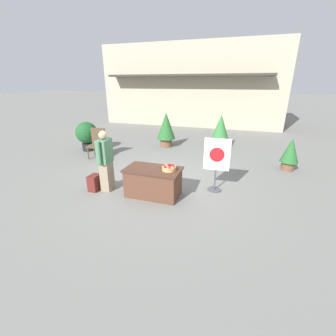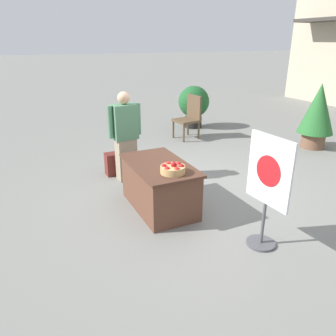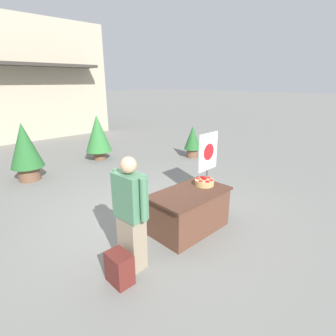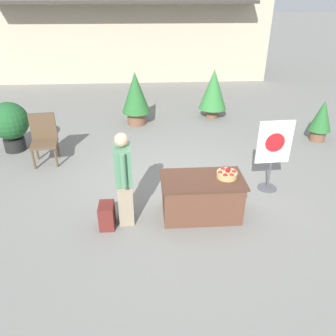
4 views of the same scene
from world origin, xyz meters
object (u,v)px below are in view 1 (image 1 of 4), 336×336
apple_basket (169,168)px  potted_plant_far_right (290,152)px  display_table (153,182)px  potted_plant_near_right (87,134)px  person_visitor (105,161)px  backpack (95,183)px  poster_board (216,162)px  potted_plant_far_left (166,128)px  potted_plant_near_left (221,129)px  patio_chair (97,142)px

apple_basket → potted_plant_far_right: bearing=43.7°
display_table → potted_plant_near_right: 5.04m
display_table → potted_plant_near_right: (-4.12, 2.90, 0.33)m
person_visitor → backpack: (-0.31, -0.14, -0.60)m
poster_board → potted_plant_far_left: size_ratio=0.94×
apple_basket → display_table: bearing=-176.9°
potted_plant_near_left → potted_plant_near_right: size_ratio=1.22×
potted_plant_near_left → potted_plant_far_left: bearing=-169.7°
backpack → potted_plant_far_right: size_ratio=0.39×
apple_basket → potted_plant_far_left: size_ratio=0.23×
potted_plant_near_left → potted_plant_far_left: potted_plant_far_left is taller
display_table → apple_basket: size_ratio=4.07×
patio_chair → potted_plant_far_right: size_ratio=1.02×
apple_basket → person_visitor: person_visitor is taller
person_visitor → patio_chair: bearing=125.0°
display_table → patio_chair: bearing=144.6°
patio_chair → person_visitor: bearing=31.4°
potted_plant_far_right → potted_plant_near_left: bearing=141.2°
apple_basket → patio_chair: 4.23m
person_visitor → patio_chair: (-1.90, 2.35, -0.21)m
display_table → poster_board: 1.68m
potted_plant_near_right → patio_chair: bearing=-34.4°
apple_basket → potted_plant_far_left: bearing=109.6°
potted_plant_far_right → apple_basket: bearing=-136.3°
person_visitor → potted_plant_far_left: bearing=84.9°
potted_plant_far_right → poster_board: bearing=-132.8°
patio_chair → poster_board: bearing=64.3°
backpack → poster_board: poster_board is taller
apple_basket → backpack: size_ratio=0.80×
person_visitor → poster_board: 2.84m
display_table → potted_plant_near_right: size_ratio=1.16×
apple_basket → person_visitor: bearing=-176.2°
potted_plant_near_right → potted_plant_far_left: (2.92, 1.61, 0.15)m
patio_chair → potted_plant_near_left: size_ratio=0.75×
potted_plant_far_left → potted_plant_far_right: (4.71, -1.52, -0.24)m
poster_board → potted_plant_far_right: (2.08, 2.24, -0.19)m
person_visitor → potted_plant_far_right: person_visitor is taller
person_visitor → potted_plant_near_right: size_ratio=1.34×
apple_basket → poster_board: (1.03, 0.73, 0.02)m
display_table → backpack: display_table is taller
person_visitor → poster_board: (2.71, 0.84, -0.01)m
poster_board → patio_chair: 4.86m
backpack → patio_chair: bearing=122.7°
backpack → poster_board: bearing=18.0°
display_table → person_visitor: 1.35m
poster_board → potted_plant_near_left: 4.19m
potted_plant_far_left → potted_plant_far_right: size_ratio=1.40×
potted_plant_near_left → potted_plant_far_right: (2.41, -1.94, -0.23)m
display_table → apple_basket: (0.41, 0.02, 0.42)m
patio_chair → potted_plant_far_right: patio_chair is taller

